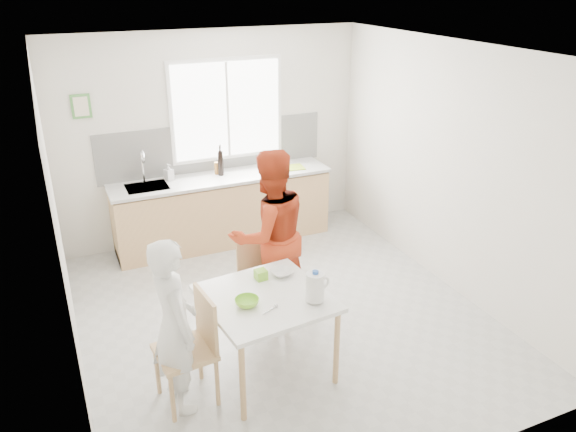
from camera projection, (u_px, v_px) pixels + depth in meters
name	position (u px, v px, depth m)	size (l,w,h in m)	color
ground	(282.00, 315.00, 5.91)	(4.50, 4.50, 0.00)	#B7B7B2
room_shell	(281.00, 167.00, 5.25)	(4.50, 4.50, 4.50)	silver
window	(227.00, 110.00, 7.17)	(1.50, 0.06, 1.30)	white
backsplash	(214.00, 147.00, 7.29)	(3.00, 0.02, 0.65)	white
picture_frame	(81.00, 106.00, 6.44)	(0.22, 0.03, 0.28)	#4C9242
kitchen_counter	(223.00, 212.00, 7.37)	(2.84, 0.64, 1.37)	#DDB677
dining_table	(266.00, 304.00, 4.82)	(1.11, 1.11, 0.78)	white
chair_left	(193.00, 344.00, 4.58)	(0.49, 0.49, 0.97)	#DDB677
chair_far	(259.00, 276.00, 5.72)	(0.44, 0.44, 0.87)	#DDB677
person_white	(175.00, 326.00, 4.42)	(0.55, 0.36, 1.52)	white
person_red	(270.00, 235.00, 5.63)	(0.87, 0.68, 1.79)	#B83517
bowl_green	(247.00, 302.00, 4.64)	(0.20, 0.20, 0.06)	#87D731
bowl_white	(282.00, 273.00, 5.11)	(0.20, 0.20, 0.05)	white
milk_jug	(316.00, 286.00, 4.65)	(0.21, 0.15, 0.27)	white
green_box	(261.00, 275.00, 5.04)	(0.10, 0.10, 0.09)	#80CB2E
spoon	(269.00, 310.00, 4.57)	(0.01, 0.01, 0.16)	#A5A5AA
cutting_board	(290.00, 168.00, 7.46)	(0.35, 0.25, 0.01)	#9EBC2B
wine_bottle_a	(221.00, 163.00, 7.17)	(0.07, 0.07, 0.32)	black
wine_bottle_b	(221.00, 164.00, 7.15)	(0.07, 0.07, 0.30)	black
jar_amber	(217.00, 168.00, 7.21)	(0.06, 0.06, 0.16)	brown
soap_bottle	(169.00, 172.00, 6.99)	(0.09, 0.10, 0.21)	#999999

